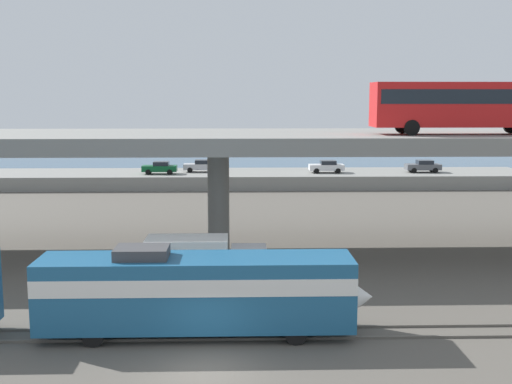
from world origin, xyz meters
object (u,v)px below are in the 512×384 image
train_locomotive (212,289)px  service_truck_west (203,262)px  parked_car_0 (327,166)px  parked_car_3 (160,168)px  parked_car_1 (423,166)px  transit_bus_on_overpass (464,103)px  parked_car_2 (202,166)px

train_locomotive → service_truck_west: bearing=96.4°
parked_car_0 → parked_car_3: (-20.27, -0.73, -0.00)m
service_truck_west → parked_car_3: parked_car_3 is taller
train_locomotive → parked_car_1: (24.05, 50.22, 0.23)m
parked_car_1 → parked_car_3: (-32.22, -0.86, -0.00)m
parked_car_3 → transit_bus_on_overpass: bearing=124.3°
parked_car_2 → train_locomotive: bearing=93.6°
service_truck_west → parked_car_2: 44.28m
parked_car_0 → parked_car_3: same height
parked_car_1 → parked_car_3: bearing=1.5°
train_locomotive → transit_bus_on_overpass: size_ratio=1.27×
service_truck_west → parked_car_3: size_ratio=1.64×
transit_bus_on_overpass → service_truck_west: transit_bus_on_overpass is taller
parked_car_0 → parked_car_3: size_ratio=1.02×
service_truck_west → parked_car_2: (-2.47, 44.21, 0.79)m
transit_bus_on_overpass → parked_car_1: 38.11m
train_locomotive → service_truck_west: 7.20m
train_locomotive → parked_car_1: 55.68m
parked_car_2 → service_truck_west: bearing=93.2°
train_locomotive → parked_car_2: train_locomotive is taller
transit_bus_on_overpass → service_truck_west: 20.22m
transit_bus_on_overpass → parked_car_1: size_ratio=2.83×
train_locomotive → parked_car_0: size_ratio=3.61×
train_locomotive → parked_car_2: size_ratio=3.54×
transit_bus_on_overpass → parked_car_1: (7.96, 36.38, -8.07)m
train_locomotive → parked_car_2: bearing=93.6°
train_locomotive → service_truck_west: size_ratio=2.25×
parked_car_3 → parked_car_0: bearing=-177.9°
parked_car_0 → parked_car_2: size_ratio=0.98×
parked_car_1 → parked_car_2: same height
parked_car_2 → parked_car_3: (-4.90, -1.98, -0.00)m
transit_bus_on_overpass → parked_car_2: bearing=117.3°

